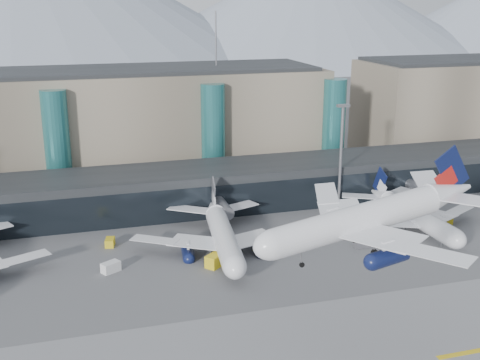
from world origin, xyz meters
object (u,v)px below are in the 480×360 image
veh_g (360,230)px  veh_c (362,243)px  veh_h (216,260)px  veh_e (446,221)px  jet_parked_right (409,207)px  lightmast_mid (341,151)px  veh_a (111,267)px  veh_b (110,242)px  hero_jet (378,208)px  jet_parked_mid (221,225)px

veh_g → veh_c: bearing=-69.1°
veh_g → veh_h: bearing=-122.7°
veh_e → jet_parked_right: bearing=-178.5°
lightmast_mid → veh_g: bearing=-98.5°
veh_e → veh_a: bearing=-167.2°
lightmast_mid → veh_g: 21.61m
jet_parked_right → veh_c: 17.69m
veh_b → veh_g: size_ratio=1.20×
veh_a → veh_e: bearing=-27.5°
veh_e → veh_h: veh_h is taller
hero_jet → veh_g: (20.40, 42.53, -21.55)m
veh_a → veh_b: 12.64m
jet_parked_mid → veh_a: jet_parked_mid is taller
jet_parked_mid → veh_e: size_ratio=14.17×
veh_c → veh_h: 31.22m
hero_jet → veh_h: 43.19m
jet_parked_right → veh_h: (-46.59, -8.50, -3.25)m
lightmast_mid → veh_c: lightmast_mid is taller
veh_h → veh_b: bearing=99.3°
hero_jet → veh_a: bearing=125.1°
lightmast_mid → veh_h: bearing=-146.9°
lightmast_mid → veh_a: lightmast_mid is taller
jet_parked_mid → veh_h: jet_parked_mid is taller
hero_jet → jet_parked_mid: 48.18m
veh_c → veh_e: veh_c is taller
veh_e → veh_g: (-21.33, 0.28, -0.07)m
veh_b → lightmast_mid: bearing=-69.0°
lightmast_mid → veh_a: bearing=-159.4°
hero_jet → veh_e: (41.73, 42.24, -21.47)m
veh_g → hero_jet: bearing=-70.6°
veh_e → hero_jet: bearing=-125.2°
jet_parked_mid → veh_b: (-22.09, 6.88, -3.91)m
lightmast_mid → veh_g: size_ratio=10.65×
jet_parked_right → lightmast_mid: bearing=30.3°
veh_e → lightmast_mid: bearing=147.8°
veh_b → veh_h: size_ratio=0.67×
hero_jet → veh_e: 63.14m
jet_parked_mid → veh_c: bearing=-99.4°
hero_jet → veh_c: (17.26, 35.52, -21.31)m
lightmast_mid → veh_b: 57.85m
hero_jet → veh_e: size_ratio=12.89×
veh_c → jet_parked_right: bearing=26.1°
veh_a → veh_e: size_ratio=1.25×
veh_b → veh_h: bearing=-117.3°
jet_parked_right → veh_c: jet_parked_right is taller
veh_a → veh_g: bearing=-25.9°
veh_b → veh_c: size_ratio=0.86×
hero_jet → veh_g: hero_jet is taller
veh_e → veh_g: veh_e is taller
hero_jet → veh_c: size_ratio=10.49×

